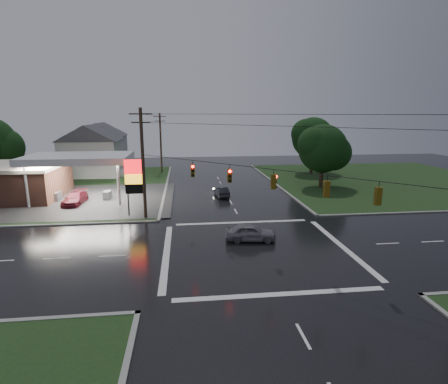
{
  "coord_description": "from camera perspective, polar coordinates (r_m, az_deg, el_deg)",
  "views": [
    {
      "loc": [
        -5.5,
        -25.31,
        10.49
      ],
      "look_at": [
        -1.7,
        7.47,
        3.0
      ],
      "focal_mm": 28.0,
      "sensor_mm": 36.0,
      "label": 1
    }
  ],
  "objects": [
    {
      "name": "car_north",
      "position": [
        44.64,
        -0.4,
        0.05
      ],
      "size": [
        1.76,
        4.06,
        1.3
      ],
      "primitive_type": "imported",
      "rotation": [
        0.0,
        0.0,
        3.24
      ],
      "color": "black",
      "rests_on": "ground"
    },
    {
      "name": "utility_pole_nw",
      "position": [
        35.37,
        -13.09,
        4.71
      ],
      "size": [
        2.2,
        0.32,
        11.0
      ],
      "color": "#382619",
      "rests_on": "ground"
    },
    {
      "name": "ground",
      "position": [
        27.95,
        5.3,
        -9.32
      ],
      "size": [
        120.0,
        120.0,
        0.0
      ],
      "primitive_type": "plane",
      "color": "black",
      "rests_on": "ground"
    },
    {
      "name": "tree_ne_near",
      "position": [
        51.46,
        15.98,
        6.8
      ],
      "size": [
        7.99,
        6.8,
        8.98
      ],
      "color": "black",
      "rests_on": "ground"
    },
    {
      "name": "house_near",
      "position": [
        63.52,
        -20.79,
        6.47
      ],
      "size": [
        11.05,
        8.48,
        8.6
      ],
      "color": "silver",
      "rests_on": "ground"
    },
    {
      "name": "utility_pole_n",
      "position": [
        63.64,
        -10.29,
        8.06
      ],
      "size": [
        2.2,
        0.32,
        10.5
      ],
      "color": "#382619",
      "rests_on": "ground"
    },
    {
      "name": "traffic_signals",
      "position": [
        26.2,
        5.64,
        3.92
      ],
      "size": [
        26.87,
        26.87,
        1.47
      ],
      "color": "black",
      "rests_on": "ground"
    },
    {
      "name": "car_pump",
      "position": [
        44.48,
        -23.14,
        -0.96
      ],
      "size": [
        2.22,
        5.0,
        1.42
      ],
      "primitive_type": "imported",
      "rotation": [
        0.0,
        0.0,
        -0.05
      ],
      "color": "#5B141E",
      "rests_on": "ground"
    },
    {
      "name": "gas_station",
      "position": [
        49.96,
        -30.34,
        1.88
      ],
      "size": [
        26.2,
        18.0,
        5.6
      ],
      "color": "#2D2D2D",
      "rests_on": "ground"
    },
    {
      "name": "pylon_sign",
      "position": [
        36.74,
        -14.34,
        2.23
      ],
      "size": [
        2.0,
        0.35,
        6.0
      ],
      "color": "#59595E",
      "rests_on": "ground"
    },
    {
      "name": "grass_ne",
      "position": [
        61.11,
        24.56,
        1.78
      ],
      "size": [
        36.0,
        36.0,
        0.08
      ],
      "primitive_type": "cube",
      "color": "#183316",
      "rests_on": "ground"
    },
    {
      "name": "car_crossing",
      "position": [
        29.52,
        4.37,
        -6.58
      ],
      "size": [
        4.39,
        2.2,
        1.43
      ],
      "primitive_type": "imported",
      "rotation": [
        0.0,
        0.0,
        1.45
      ],
      "color": "gray",
      "rests_on": "ground"
    },
    {
      "name": "grass_nw",
      "position": [
        56.24,
        -27.85,
        0.58
      ],
      "size": [
        36.0,
        36.0,
        0.08
      ],
      "primitive_type": "cube",
      "color": "#183316",
      "rests_on": "ground"
    },
    {
      "name": "tree_ne_far",
      "position": [
        63.63,
        14.42,
        8.51
      ],
      "size": [
        8.46,
        7.2,
        9.8
      ],
      "color": "black",
      "rests_on": "ground"
    },
    {
      "name": "house_far",
      "position": [
        75.38,
        -19.36,
        7.45
      ],
      "size": [
        11.05,
        8.48,
        8.6
      ],
      "color": "silver",
      "rests_on": "ground"
    }
  ]
}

